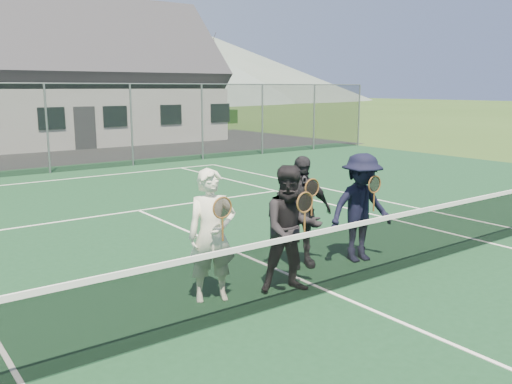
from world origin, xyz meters
TOP-DOWN VIEW (x-y plane):
  - ground at (0.00, 20.00)m, footprint 220.00×220.00m
  - court_surface at (0.00, 0.00)m, footprint 30.00×30.00m
  - hill_centre at (20.00, 95.00)m, footprint 120.00×120.00m
  - hill_east at (55.00, 95.00)m, footprint 90.00×90.00m
  - court_markings at (0.00, 0.00)m, footprint 11.03×23.83m
  - tennis_net at (0.00, 0.00)m, footprint 11.68×0.08m
  - perimeter_fence at (0.00, 13.50)m, footprint 30.07×0.07m
  - clubhouse at (4.00, 24.00)m, footprint 15.60×8.20m
  - tree_d at (12.00, 33.00)m, footprint 3.20×3.20m
  - tree_e at (18.00, 33.00)m, footprint 3.20×3.20m
  - player_a at (-1.46, 0.75)m, footprint 0.77×0.64m
  - player_b at (-0.39, 0.37)m, footprint 1.08×0.98m
  - player_c at (0.41, 1.12)m, footprint 1.14×0.76m
  - player_d at (1.41, 0.75)m, footprint 1.27×0.89m

SIDE VIEW (x-z plane):
  - ground at x=0.00m, z-range 0.00..0.00m
  - court_surface at x=0.00m, z-range 0.00..0.02m
  - court_markings at x=0.00m, z-range 0.02..0.03m
  - tennis_net at x=0.00m, z-range -0.01..1.09m
  - player_d at x=1.41m, z-range 0.02..1.82m
  - player_b at x=-0.39m, z-range 0.02..1.82m
  - player_c at x=0.41m, z-range 0.02..1.82m
  - player_a at x=-1.46m, z-range 0.02..1.82m
  - perimeter_fence at x=0.00m, z-range 0.01..3.03m
  - clubhouse at x=4.00m, z-range 0.14..7.84m
  - tree_d at x=12.00m, z-range 1.91..9.68m
  - tree_e at x=18.00m, z-range 1.91..9.68m
  - hill_east at x=55.00m, z-range 0.00..14.00m
  - hill_centre at x=20.00m, z-range 0.00..22.00m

